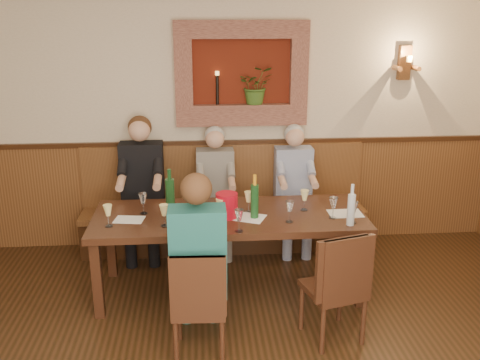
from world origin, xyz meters
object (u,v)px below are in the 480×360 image
object	(u,v)px
bench	(224,219)
chair_near_right	(333,307)
person_bench_right	(294,200)
water_bottle	(351,209)
person_chair_front	(199,274)
wine_bottle_green_a	(255,200)
person_bench_left	(143,200)
dining_table	(229,222)
spittoon_bucket	(227,205)
person_bench_mid	(216,202)
wine_bottle_green_b	(170,196)
chair_near_left	(200,323)

from	to	relation	value
bench	chair_near_right	xyz separation A→B (m)	(0.76, -1.76, -0.06)
person_bench_right	water_bottle	xyz separation A→B (m)	(0.27, -1.16, 0.34)
person_chair_front	wine_bottle_green_a	xyz separation A→B (m)	(0.49, 0.68, 0.33)
bench	person_bench_left	xyz separation A→B (m)	(-0.84, -0.11, 0.28)
dining_table	person_bench_left	world-z (taller)	person_bench_left
spittoon_bucket	water_bottle	xyz separation A→B (m)	(1.03, -0.26, 0.04)
spittoon_bucket	dining_table	bearing A→B (deg)	69.20
person_bench_mid	person_bench_right	xyz separation A→B (m)	(0.82, -0.00, 0.00)
bench	wine_bottle_green_b	distance (m)	1.21
spittoon_bucket	chair_near_left	bearing A→B (deg)	-106.30
chair_near_left	person_chair_front	world-z (taller)	person_chair_front
chair_near_right	person_bench_mid	distance (m)	1.89
person_chair_front	water_bottle	bearing A→B (deg)	19.49
dining_table	water_bottle	world-z (taller)	water_bottle
chair_near_left	person_bench_left	bearing A→B (deg)	110.16
person_bench_left	water_bottle	bearing A→B (deg)	-32.14
chair_near_right	wine_bottle_green_b	bearing A→B (deg)	130.88
person_bench_left	wine_bottle_green_a	size ratio (longest dim) A/B	3.75
bench	spittoon_bucket	distance (m)	1.14
water_bottle	dining_table	bearing A→B (deg)	162.08
chair_near_left	wine_bottle_green_b	xyz separation A→B (m)	(-0.23, 0.97, 0.67)
person_bench_right	person_bench_mid	bearing A→B (deg)	179.99
chair_near_right	person_bench_mid	world-z (taller)	person_bench_mid
chair_near_right	person_bench_mid	size ratio (longest dim) A/B	0.69
bench	chair_near_left	world-z (taller)	bench
person_bench_mid	wine_bottle_green_b	bearing A→B (deg)	-117.56
chair_near_right	person_bench_left	distance (m)	2.33
spittoon_bucket	water_bottle	size ratio (longest dim) A/B	0.60
wine_bottle_green_a	dining_table	bearing A→B (deg)	155.49
person_bench_mid	person_chair_front	xyz separation A→B (m)	(-0.19, -1.62, 0.03)
person_bench_mid	wine_bottle_green_b	size ratio (longest dim) A/B	3.21
dining_table	person_chair_front	distance (m)	0.83
person_bench_right	wine_bottle_green_b	world-z (taller)	person_bench_right
chair_near_right	person_bench_right	size ratio (longest dim) A/B	0.69
chair_near_right	person_bench_mid	xyz separation A→B (m)	(-0.85, 1.66, 0.28)
spittoon_bucket	water_bottle	world-z (taller)	water_bottle
chair_near_left	water_bottle	world-z (taller)	water_bottle
dining_table	person_bench_left	bearing A→B (deg)	135.27
wine_bottle_green_b	person_bench_mid	bearing A→B (deg)	62.44
bench	wine_bottle_green_b	bearing A→B (deg)	-119.31
person_chair_front	water_bottle	size ratio (longest dim) A/B	3.92
bench	water_bottle	world-z (taller)	same
chair_near_left	spittoon_bucket	world-z (taller)	spittoon_bucket
person_bench_right	water_bottle	size ratio (longest dim) A/B	3.76
person_bench_left	person_bench_mid	bearing A→B (deg)	0.29
spittoon_bucket	wine_bottle_green_b	xyz separation A→B (m)	(-0.49, 0.09, 0.07)
spittoon_bucket	person_chair_front	bearing A→B (deg)	-109.71
wine_bottle_green_a	water_bottle	world-z (taller)	wine_bottle_green_a
chair_near_right	person_bench_right	world-z (taller)	person_bench_right
person_bench_left	wine_bottle_green_a	xyz separation A→B (m)	(1.06, -0.93, 0.30)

